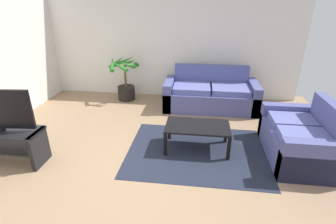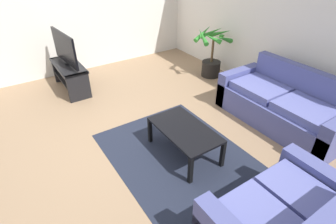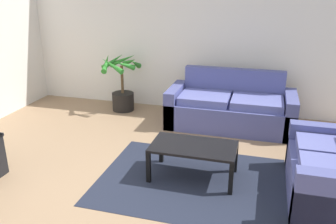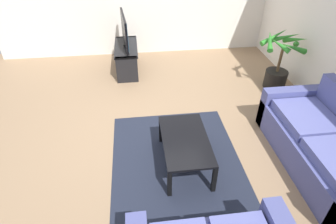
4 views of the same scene
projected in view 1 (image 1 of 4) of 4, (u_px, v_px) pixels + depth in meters
The scene contains 8 objects.
ground_plane at pixel (149, 163), 3.83m from camera, with size 6.60×6.60×0.00m, color #937556.
wall_back at pixel (172, 41), 5.99m from camera, with size 6.00×0.06×2.70m, color silver.
couch_main at pixel (210, 95), 5.66m from camera, with size 2.02×0.90×0.90m.
couch_loveseat at pixel (301, 140), 3.89m from camera, with size 0.90×1.41×0.90m.
tv_stand at pixel (5, 141), 3.74m from camera, with size 1.10×0.45×0.53m.
coffee_table at pixel (198, 128), 4.06m from camera, with size 1.02×0.57×0.42m.
area_rug at pixel (196, 151), 4.12m from camera, with size 2.20×1.70×0.01m, color #1E2333.
potted_palm at pixel (125, 82), 6.08m from camera, with size 0.72×0.73×1.04m.
Camera 1 is at (0.69, -3.11, 2.27)m, focal length 27.14 mm.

